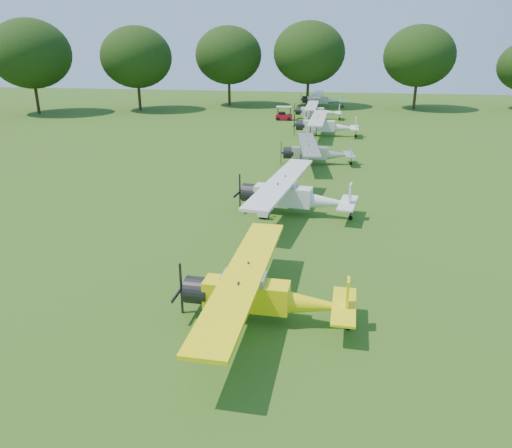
{
  "coord_description": "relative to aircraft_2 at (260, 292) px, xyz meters",
  "views": [
    {
      "loc": [
        2.27,
        -24.82,
        10.26
      ],
      "look_at": [
        -1.37,
        -1.36,
        1.4
      ],
      "focal_mm": 35.0,
      "sensor_mm": 36.0,
      "label": 1
    }
  ],
  "objects": [
    {
      "name": "aircraft_7",
      "position": [
        0.22,
        64.91,
        0.02
      ],
      "size": [
        6.97,
        11.07,
        2.19
      ],
      "rotation": [
        0.0,
        0.0,
        -0.02
      ],
      "color": "silver",
      "rests_on": "ground"
    },
    {
      "name": "tree_belt",
      "position": [
        3.74,
        8.37,
        6.77
      ],
      "size": [
        137.36,
        130.27,
        14.52
      ],
      "color": "#312313",
      "rests_on": "ground"
    },
    {
      "name": "aircraft_5",
      "position": [
        1.34,
        39.5,
        0.07
      ],
      "size": [
        7.21,
        11.46,
        2.26
      ],
      "rotation": [
        0.0,
        0.0,
        -0.03
      ],
      "color": "white",
      "rests_on": "ground"
    },
    {
      "name": "aircraft_3",
      "position": [
        0.12,
        12.62,
        0.1
      ],
      "size": [
        7.44,
        11.8,
        2.32
      ],
      "rotation": [
        0.0,
        0.0,
        -0.14
      ],
      "color": "white",
      "rests_on": "ground"
    },
    {
      "name": "ground",
      "position": [
        0.17,
        8.21,
        -1.26
      ],
      "size": [
        160.0,
        160.0,
        0.0
      ],
      "primitive_type": "plane",
      "color": "#1F4F13",
      "rests_on": "ground"
    },
    {
      "name": "aircraft_6",
      "position": [
        -0.05,
        51.95,
        -0.08
      ],
      "size": [
        6.43,
        10.2,
        2.02
      ],
      "rotation": [
        0.0,
        0.0,
        -0.01
      ],
      "color": "white",
      "rests_on": "ground"
    },
    {
      "name": "aircraft_4",
      "position": [
        0.95,
        25.94,
        -0.09
      ],
      "size": [
        6.42,
        10.2,
        2.0
      ],
      "rotation": [
        0.0,
        0.0,
        0.12
      ],
      "color": "silver",
      "rests_on": "ground"
    },
    {
      "name": "aircraft_2",
      "position": [
        0.0,
        0.0,
        0.0
      ],
      "size": [
        6.85,
        10.9,
        2.15
      ],
      "rotation": [
        0.0,
        0.0,
        -0.04
      ],
      "color": "#FFEC0A",
      "rests_on": "ground"
    },
    {
      "name": "golf_cart",
      "position": [
        -4.25,
        50.4,
        -0.66
      ],
      "size": [
        2.12,
        1.33,
        1.79
      ],
      "rotation": [
        0.0,
        0.0,
        0.0
      ],
      "color": "#AC0C1C",
      "rests_on": "ground"
    }
  ]
}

